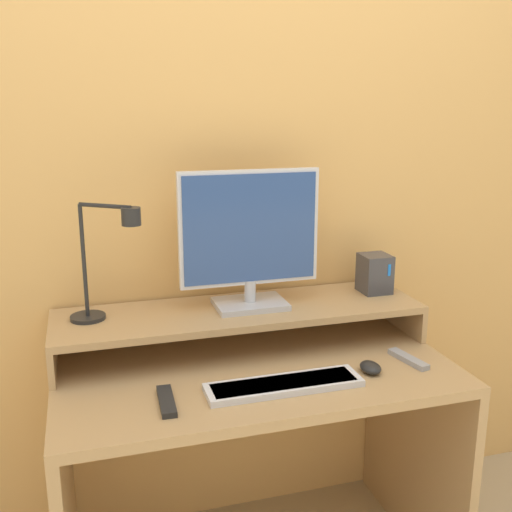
% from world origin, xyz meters
% --- Properties ---
extents(wall_back, '(6.00, 0.05, 2.50)m').
position_xyz_m(wall_back, '(0.00, 0.68, 1.25)').
color(wall_back, '#E5AD60').
rests_on(wall_back, ground_plane).
extents(desk, '(1.15, 0.64, 0.72)m').
position_xyz_m(desk, '(0.00, 0.32, 0.51)').
color(desk, tan).
rests_on(desk, ground_plane).
extents(monitor_shelf, '(1.15, 0.32, 0.12)m').
position_xyz_m(monitor_shelf, '(0.00, 0.48, 0.82)').
color(monitor_shelf, tan).
rests_on(monitor_shelf, desk).
extents(monitor, '(0.44, 0.16, 0.43)m').
position_xyz_m(monitor, '(0.03, 0.49, 1.06)').
color(monitor, '#BCBCC1').
rests_on(monitor, monitor_shelf).
extents(desk_lamp, '(0.21, 0.18, 0.35)m').
position_xyz_m(desk_lamp, '(-0.40, 0.47, 1.03)').
color(desk_lamp, black).
rests_on(desk_lamp, monitor_shelf).
extents(router_dock, '(0.10, 0.10, 0.13)m').
position_xyz_m(router_dock, '(0.48, 0.52, 0.91)').
color(router_dock, '#3D3D42').
rests_on(router_dock, monitor_shelf).
extents(keyboard, '(0.43, 0.11, 0.02)m').
position_xyz_m(keyboard, '(0.04, 0.16, 0.73)').
color(keyboard, silver).
rests_on(keyboard, desk).
extents(mouse, '(0.06, 0.08, 0.03)m').
position_xyz_m(mouse, '(0.31, 0.18, 0.73)').
color(mouse, black).
rests_on(mouse, desk).
extents(remote_control, '(0.04, 0.16, 0.02)m').
position_xyz_m(remote_control, '(-0.28, 0.16, 0.73)').
color(remote_control, black).
rests_on(remote_control, desk).
extents(remote_secondary, '(0.06, 0.15, 0.02)m').
position_xyz_m(remote_secondary, '(0.45, 0.22, 0.73)').
color(remote_secondary, '#99999E').
rests_on(remote_secondary, desk).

